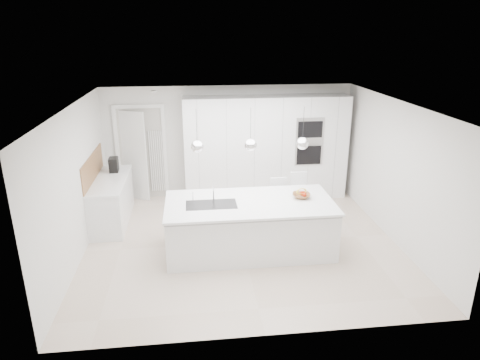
{
  "coord_description": "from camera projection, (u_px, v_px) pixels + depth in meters",
  "views": [
    {
      "loc": [
        -0.83,
        -6.86,
        3.66
      ],
      "look_at": [
        0.0,
        0.3,
        1.1
      ],
      "focal_mm": 32.0,
      "sensor_mm": 36.0,
      "label": 1
    }
  ],
  "objects": [
    {
      "name": "left_worktop",
      "position": [
        110.0,
        180.0,
        8.3
      ],
      "size": [
        0.62,
        1.82,
        0.04
      ],
      "primitive_type": "cube",
      "color": "white",
      "rests_on": "left_base_cabinets"
    },
    {
      "name": "hallway_door",
      "position": [
        130.0,
        156.0,
        9.43
      ],
      "size": [
        0.76,
        0.38,
        2.0
      ],
      "primitive_type": "cube",
      "rotation": [
        0.0,
        0.0,
        -0.44
      ],
      "color": "white",
      "rests_on": "floor"
    },
    {
      "name": "oven_stack",
      "position": [
        310.0,
        142.0,
        9.24
      ],
      "size": [
        0.62,
        0.04,
        1.05
      ],
      "primitive_type": null,
      "color": "#A5A5A8",
      "rests_on": "tall_cabinets"
    },
    {
      "name": "pendant_left",
      "position": [
        197.0,
        147.0,
        6.74
      ],
      "size": [
        0.2,
        0.2,
        0.2
      ],
      "primitive_type": "sphere",
      "color": "white",
      "rests_on": "ceiling"
    },
    {
      "name": "floor",
      "position": [
        242.0,
        243.0,
        7.74
      ],
      "size": [
        5.5,
        5.5,
        0.0
      ],
      "primitive_type": "plane",
      "color": "beige",
      "rests_on": "ground"
    },
    {
      "name": "fruit_bowl",
      "position": [
        301.0,
        196.0,
        7.37
      ],
      "size": [
        0.36,
        0.36,
        0.08
      ],
      "primitive_type": "imported",
      "rotation": [
        0.0,
        0.0,
        -0.18
      ],
      "color": "olive",
      "rests_on": "island_worktop"
    },
    {
      "name": "ceiling",
      "position": [
        242.0,
        105.0,
        6.9
      ],
      "size": [
        5.5,
        5.5,
        0.0
      ],
      "primitive_type": "plane",
      "rotation": [
        3.14,
        0.0,
        0.0
      ],
      "color": "white",
      "rests_on": "wall_back"
    },
    {
      "name": "left_base_cabinets",
      "position": [
        112.0,
        202.0,
        8.45
      ],
      "size": [
        0.6,
        1.8,
        0.86
      ],
      "primitive_type": "cube",
      "color": "white",
      "rests_on": "floor"
    },
    {
      "name": "doorway_frame",
      "position": [
        142.0,
        154.0,
        9.49
      ],
      "size": [
        1.11,
        0.08,
        2.13
      ],
      "primitive_type": null,
      "color": "white",
      "rests_on": "floor"
    },
    {
      "name": "pendant_mid",
      "position": [
        251.0,
        145.0,
        6.83
      ],
      "size": [
        0.2,
        0.2,
        0.2
      ],
      "primitive_type": "sphere",
      "color": "white",
      "rests_on": "ceiling"
    },
    {
      "name": "bar_stool_left",
      "position": [
        279.0,
        204.0,
        8.17
      ],
      "size": [
        0.34,
        0.46,
        0.98
      ],
      "primitive_type": null,
      "rotation": [
        0.0,
        0.0,
        0.04
      ],
      "color": "white",
      "rests_on": "floor"
    },
    {
      "name": "apple_c",
      "position": [
        302.0,
        193.0,
        7.39
      ],
      "size": [
        0.08,
        0.08,
        0.08
      ],
      "primitive_type": "sphere",
      "color": "#AE250C",
      "rests_on": "fruit_bowl"
    },
    {
      "name": "wall_back",
      "position": [
        229.0,
        141.0,
        9.66
      ],
      "size": [
        5.5,
        0.0,
        5.5
      ],
      "primitive_type": "plane",
      "rotation": [
        1.57,
        0.0,
        0.0
      ],
      "color": "silver",
      "rests_on": "ground"
    },
    {
      "name": "wall_left",
      "position": [
        76.0,
        184.0,
        7.02
      ],
      "size": [
        0.0,
        5.0,
        5.0
      ],
      "primitive_type": "plane",
      "rotation": [
        1.57,
        0.0,
        1.57
      ],
      "color": "silver",
      "rests_on": "ground"
    },
    {
      "name": "oak_backsplash",
      "position": [
        93.0,
        167.0,
        8.18
      ],
      "size": [
        0.02,
        1.8,
        0.5
      ],
      "primitive_type": "cube",
      "color": "olive",
      "rests_on": "wall_left"
    },
    {
      "name": "apple_b",
      "position": [
        304.0,
        193.0,
        7.4
      ],
      "size": [
        0.07,
        0.07,
        0.07
      ],
      "primitive_type": "sphere",
      "color": "#AE250C",
      "rests_on": "fruit_bowl"
    },
    {
      "name": "bar_stool_right",
      "position": [
        299.0,
        199.0,
        8.36
      ],
      "size": [
        0.35,
        0.48,
        1.02
      ],
      "primitive_type": null,
      "rotation": [
        0.0,
        0.0,
        -0.04
      ],
      "color": "white",
      "rests_on": "floor"
    },
    {
      "name": "banana_bunch",
      "position": [
        301.0,
        191.0,
        7.35
      ],
      "size": [
        0.23,
        0.17,
        0.21
      ],
      "primitive_type": "torus",
      "rotation": [
        1.22,
        0.0,
        0.35
      ],
      "color": "gold",
      "rests_on": "fruit_bowl"
    },
    {
      "name": "apple_a",
      "position": [
        304.0,
        195.0,
        7.33
      ],
      "size": [
        0.08,
        0.08,
        0.08
      ],
      "primitive_type": "sphere",
      "color": "#AE250C",
      "rests_on": "fruit_bowl"
    },
    {
      "name": "pendant_right",
      "position": [
        302.0,
        144.0,
        6.92
      ],
      "size": [
        0.2,
        0.2,
        0.2
      ],
      "primitive_type": "sphere",
      "color": "white",
      "rests_on": "ceiling"
    },
    {
      "name": "island_tap",
      "position": [
        213.0,
        192.0,
        7.24
      ],
      "size": [
        0.02,
        0.02,
        0.3
      ],
      "primitive_type": "cylinder",
      "color": "white",
      "rests_on": "island_worktop"
    },
    {
      "name": "espresso_machine",
      "position": [
        114.0,
        165.0,
        8.69
      ],
      "size": [
        0.18,
        0.28,
        0.29
      ],
      "primitive_type": "cube",
      "rotation": [
        0.0,
        0.0,
        0.04
      ],
      "color": "black",
      "rests_on": "left_worktop"
    },
    {
      "name": "island_sink",
      "position": [
        211.0,
        209.0,
        7.12
      ],
      "size": [
        0.84,
        0.44,
        0.18
      ],
      "primitive_type": null,
      "color": "#3F3F42",
      "rests_on": "island_worktop"
    },
    {
      "name": "island_base",
      "position": [
        250.0,
        228.0,
        7.32
      ],
      "size": [
        2.8,
        1.2,
        0.86
      ],
      "primitive_type": "cube",
      "color": "white",
      "rests_on": "floor"
    },
    {
      "name": "island_worktop",
      "position": [
        250.0,
        203.0,
        7.22
      ],
      "size": [
        2.84,
        1.4,
        0.04
      ],
      "primitive_type": "cube",
      "color": "white",
      "rests_on": "island_base"
    },
    {
      "name": "tall_cabinets",
      "position": [
        266.0,
        148.0,
        9.5
      ],
      "size": [
        3.6,
        0.6,
        2.3
      ],
      "primitive_type": "cube",
      "color": "white",
      "rests_on": "floor"
    },
    {
      "name": "radiator",
      "position": [
        157.0,
        161.0,
        9.58
      ],
      "size": [
        0.32,
        0.04,
        1.4
      ],
      "primitive_type": null,
      "color": "white",
      "rests_on": "floor"
    }
  ]
}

